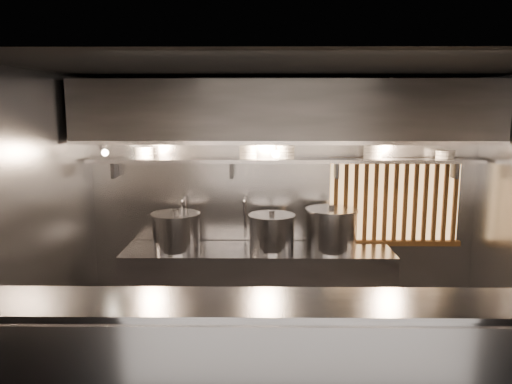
{
  "coord_description": "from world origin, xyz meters",
  "views": [
    {
      "loc": [
        -0.26,
        -4.28,
        2.48
      ],
      "look_at": [
        -0.31,
        0.55,
        1.65
      ],
      "focal_mm": 35.0,
      "sensor_mm": 36.0,
      "label": 1
    }
  ],
  "objects_px": {
    "pendant_bulb": "(276,154)",
    "stock_pot_mid": "(272,232)",
    "stock_pot_left": "(176,231)",
    "heat_lamp": "(103,147)",
    "stock_pot_right": "(331,229)"
  },
  "relations": [
    {
      "from": "pendant_bulb",
      "to": "stock_pot_right",
      "type": "xyz_separation_m",
      "value": [
        0.62,
        -0.1,
        -0.83
      ]
    },
    {
      "from": "stock_pot_right",
      "to": "pendant_bulb",
      "type": "bearing_deg",
      "value": 171.2
    },
    {
      "from": "stock_pot_left",
      "to": "stock_pot_right",
      "type": "relative_size",
      "value": 1.02
    },
    {
      "from": "heat_lamp",
      "to": "stock_pot_right",
      "type": "height_order",
      "value": "heat_lamp"
    },
    {
      "from": "stock_pot_mid",
      "to": "stock_pot_right",
      "type": "bearing_deg",
      "value": -0.19
    },
    {
      "from": "pendant_bulb",
      "to": "stock_pot_mid",
      "type": "xyz_separation_m",
      "value": [
        -0.04,
        -0.09,
        -0.86
      ]
    },
    {
      "from": "heat_lamp",
      "to": "stock_pot_left",
      "type": "relative_size",
      "value": 0.48
    },
    {
      "from": "stock_pot_right",
      "to": "heat_lamp",
      "type": "bearing_deg",
      "value": -173.98
    },
    {
      "from": "stock_pot_mid",
      "to": "stock_pot_right",
      "type": "distance_m",
      "value": 0.66
    },
    {
      "from": "pendant_bulb",
      "to": "stock_pot_left",
      "type": "distance_m",
      "value": 1.4
    },
    {
      "from": "stock_pot_left",
      "to": "stock_pot_right",
      "type": "xyz_separation_m",
      "value": [
        1.72,
        0.01,
        0.02
      ]
    },
    {
      "from": "heat_lamp",
      "to": "stock_pot_right",
      "type": "xyz_separation_m",
      "value": [
        2.41,
        0.25,
        -0.93
      ]
    },
    {
      "from": "pendant_bulb",
      "to": "stock_pot_mid",
      "type": "relative_size",
      "value": 0.35
    },
    {
      "from": "heat_lamp",
      "to": "stock_pot_right",
      "type": "bearing_deg",
      "value": 6.02
    },
    {
      "from": "pendant_bulb",
      "to": "stock_pot_right",
      "type": "relative_size",
      "value": 0.26
    }
  ]
}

